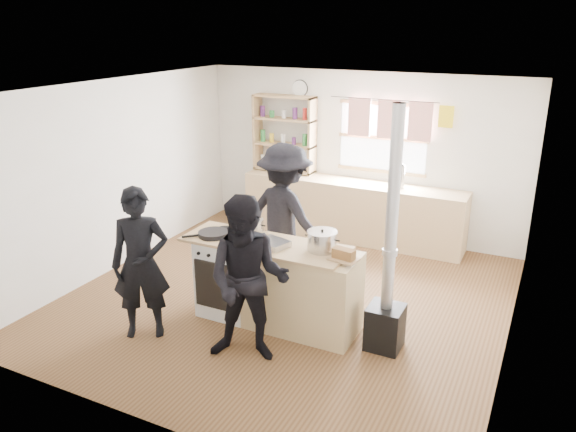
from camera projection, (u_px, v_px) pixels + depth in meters
The scene contains 14 objects.
ground at pixel (287, 299), 6.81m from camera, with size 5.00×5.00×0.01m, color brown.
back_counter at pixel (351, 210), 8.54m from camera, with size 3.40×0.55×0.90m, color tan.
shelving_unit at pixel (284, 133), 8.79m from camera, with size 1.00×0.28×1.20m.
thermos at pixel (401, 177), 8.03m from camera, with size 0.10×0.10×0.33m, color silver.
cooking_island at pixel (277, 284), 6.13m from camera, with size 1.97×0.64×0.93m.
skillet_greens at pixel (213, 233), 6.21m from camera, with size 0.47×0.47×0.05m.
roast_tray at pixel (273, 243), 5.93m from camera, with size 0.37×0.33×0.06m.
stockpot_stove at pixel (254, 226), 6.29m from camera, with size 0.22×0.22×0.18m.
stockpot_counter at pixel (322, 241), 5.80m from camera, with size 0.32×0.32×0.23m.
bread_board at pixel (344, 255), 5.58m from camera, with size 0.31×0.25×0.12m.
flue_heater at pixel (387, 289), 5.58m from camera, with size 0.35×0.35×2.50m.
person_near_left at pixel (141, 264), 5.79m from camera, with size 0.59×0.39×1.63m, color black.
person_near_right at pixel (248, 281), 5.36m from camera, with size 0.82×0.64×1.68m, color black.
person_far at pixel (285, 216), 6.89m from camera, with size 1.18×0.68×1.82m, color black.
Camera 1 is at (2.69, -5.47, 3.20)m, focal length 35.00 mm.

